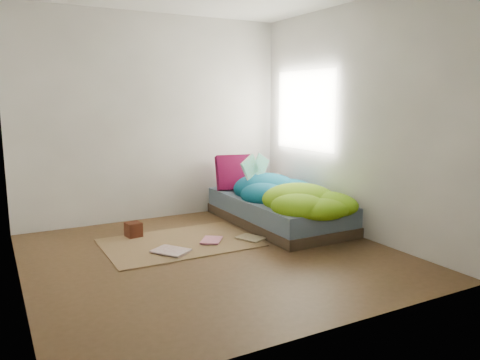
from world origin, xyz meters
The scene contains 12 objects.
ground centered at (0.00, 0.00, 0.00)m, with size 3.50×3.50×0.00m, color #46311B.
room_walls centered at (0.01, 0.01, 1.63)m, with size 3.54×3.54×2.62m.
bed centered at (1.22, 0.72, 0.17)m, with size 1.00×2.00×0.34m.
duvet centered at (1.22, 0.50, 0.51)m, with size 0.96×1.84×0.34m, color navy, non-canonical shape.
rug centered at (-0.15, 0.55, 0.01)m, with size 1.60×1.10×0.01m, color brown.
pillow_floral centered at (1.41, 1.43, 0.40)m, with size 0.58×0.36×0.13m, color #EEE8CE.
pillow_magenta centered at (0.97, 1.42, 0.57)m, with size 0.46×0.14×0.46m, color #45041A.
open_book centered at (1.06, 0.99, 0.80)m, with size 0.41×0.09×0.25m, color green, non-canonical shape.
wooden_box centered at (-0.53, 1.00, 0.09)m, with size 0.16×0.16×0.16m, color #38110C.
floor_book_a centered at (-0.46, 0.19, 0.03)m, with size 0.26×0.35×0.03m, color beige.
floor_book_b centered at (0.08, 0.46, 0.02)m, with size 0.21×0.28×0.03m, color #D57B8D.
floor_book_c centered at (0.48, 0.23, 0.02)m, with size 0.21×0.29×0.02m, color tan.
Camera 1 is at (-1.91, -4.05, 1.54)m, focal length 35.00 mm.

